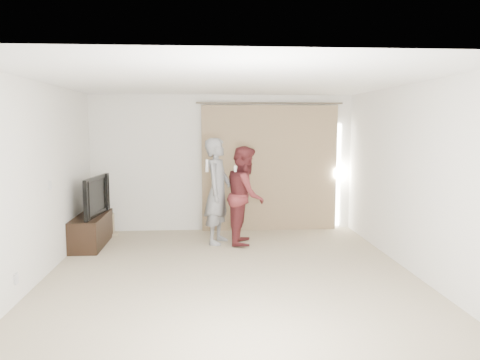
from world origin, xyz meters
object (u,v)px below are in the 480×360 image
at_px(tv, 90,196).
at_px(person_man, 218,191).
at_px(person_woman, 245,195).
at_px(tv_console, 92,230).

xyz_separation_m(tv, person_man, (2.14, 0.01, 0.06)).
xyz_separation_m(tv, person_woman, (2.61, -0.05, -0.01)).
bearing_deg(tv_console, person_man, 0.21).
height_order(tv_console, person_woman, person_woman).
distance_m(tv_console, person_man, 2.24).
bearing_deg(person_man, tv_console, -179.79).
relative_size(tv_console, person_woman, 0.80).
distance_m(tv, person_woman, 2.61).
xyz_separation_m(person_man, person_woman, (0.47, -0.06, -0.07)).
distance_m(person_man, person_woman, 0.48).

